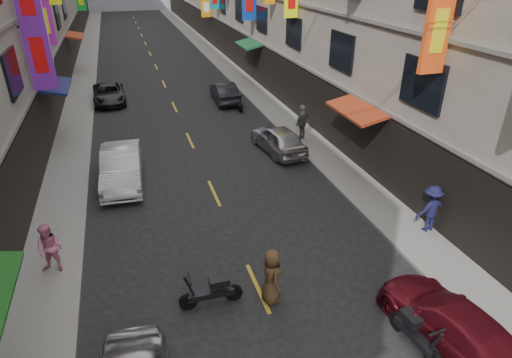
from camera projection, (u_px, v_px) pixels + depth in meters
sidewalk_left at (85, 71)px, 36.45m from camera, size 2.00×90.00×0.12m
sidewalk_right at (222, 62)px, 39.62m from camera, size 2.00×90.00×0.12m
street_awnings at (156, 77)px, 22.81m from camera, size 13.99×35.20×0.41m
lane_markings at (160, 75)px, 35.52m from camera, size 0.12×80.20×0.01m
scooter_near_right at (415, 333)px, 10.59m from camera, size 0.52×1.80×1.14m
scooter_crossing at (212, 292)px, 11.90m from camera, size 1.80×0.50×1.14m
scooter_far_right at (238, 103)px, 27.29m from camera, size 0.50×1.80×1.14m
car_left_mid at (122, 167)px, 18.26m from camera, size 1.85×4.66×1.51m
car_left_far at (109, 94)px, 28.48m from camera, size 2.15×4.40×1.20m
car_right_near at (452, 324)px, 10.62m from camera, size 2.23×4.44×1.24m
car_right_mid at (278, 139)px, 21.25m from camera, size 2.04×4.11×1.35m
car_right_far at (224, 92)px, 28.65m from camera, size 1.52×4.00×1.30m
pedestrian_lfar at (50, 249)px, 12.84m from camera, size 0.93×0.78×1.63m
pedestrian_rnear at (431, 209)px, 14.79m from camera, size 1.16×0.66×1.73m
pedestrian_rfar at (302, 122)px, 22.27m from camera, size 1.27×1.13×1.88m
pedestrian_crossing at (271, 276)px, 11.87m from camera, size 0.62×0.86×1.70m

